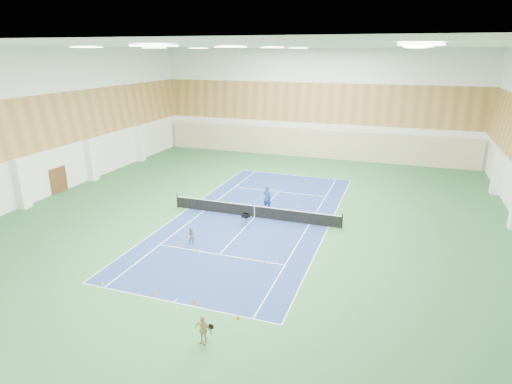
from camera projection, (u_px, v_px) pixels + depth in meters
ground at (254, 217)px, 31.57m from camera, size 40.00×40.00×0.00m
room_shell at (254, 137)px, 29.68m from camera, size 36.00×40.00×12.00m
wood_cladding at (254, 108)px, 29.05m from camera, size 36.00×40.00×8.00m
ceiling_light_grid at (254, 47)px, 27.81m from camera, size 21.40×25.40×0.06m
court_surface at (254, 217)px, 31.57m from camera, size 10.97×23.77×0.01m
tennis_balls_scatter at (254, 217)px, 31.56m from camera, size 10.57×22.77×0.07m
tennis_net at (254, 210)px, 31.40m from camera, size 12.80×0.10×1.10m
back_curtain at (312, 144)px, 48.76m from camera, size 35.40×0.16×3.20m
door_left_b at (59, 180)px, 36.83m from camera, size 0.08×1.80×2.20m
coach at (267, 198)px, 32.83m from camera, size 0.80×0.62×1.96m
child_court at (192, 236)px, 27.00m from camera, size 0.66×0.57×1.17m
child_apron at (203, 329)px, 17.87m from camera, size 0.78×0.36×1.29m
ball_cart at (246, 219)px, 30.14m from camera, size 0.59×0.59×0.84m
cone_svc_a at (177, 244)px, 26.99m from camera, size 0.20×0.20×0.22m
cone_svc_b at (197, 250)px, 26.13m from camera, size 0.20×0.20×0.22m
cone_svc_c at (232, 259)px, 25.13m from camera, size 0.17×0.17×0.19m
cone_svc_d at (264, 262)px, 24.73m from camera, size 0.18×0.18×0.20m
cone_base_a at (102, 283)px, 22.52m from camera, size 0.19×0.19×0.21m
cone_base_b at (155, 292)px, 21.60m from camera, size 0.21×0.21×0.24m
cone_base_c at (195, 302)px, 20.75m from camera, size 0.20×0.20×0.22m
cone_base_d at (238, 317)px, 19.63m from camera, size 0.18×0.18×0.20m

